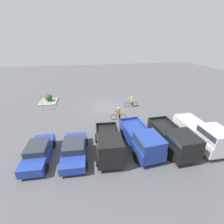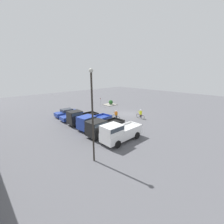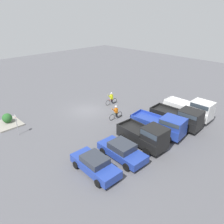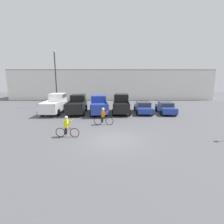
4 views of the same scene
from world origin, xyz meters
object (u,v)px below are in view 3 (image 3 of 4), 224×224
at_px(sedan_1, 95,164).
at_px(fire_lane_sign, 17,123).
at_px(pickup_truck_0, 192,109).
at_px(sedan_0, 122,150).
at_px(pickup_truck_1, 180,117).
at_px(pickup_truck_2, 162,124).
at_px(shrub, 7,118).
at_px(cyclist_0, 116,112).
at_px(pickup_truck_3, 146,135).
at_px(cyclist_1, 111,98).

xyz_separation_m(sedan_1, fire_lane_sign, (1.88, -9.66, 0.67)).
distance_m(pickup_truck_0, sedan_0, 11.22).
relative_size(pickup_truck_0, pickup_truck_1, 1.00).
distance_m(pickup_truck_2, sedan_0, 5.66).
height_order(fire_lane_sign, shrub, fire_lane_sign).
bearing_deg(cyclist_0, pickup_truck_3, 70.55).
bearing_deg(sedan_1, pickup_truck_0, 177.37).
distance_m(sedan_0, sedan_1, 2.81).
height_order(pickup_truck_1, pickup_truck_2, pickup_truck_1).
xyz_separation_m(sedan_1, shrub, (1.72, -12.82, -0.03)).
bearing_deg(pickup_truck_1, cyclist_0, -59.38).
xyz_separation_m(pickup_truck_1, pickup_truck_2, (2.77, -0.40, -0.02)).
relative_size(pickup_truck_3, cyclist_1, 2.65).
xyz_separation_m(pickup_truck_1, cyclist_1, (0.93, -9.49, -0.30)).
relative_size(sedan_1, shrub, 4.13).
relative_size(pickup_truck_0, pickup_truck_3, 1.13).
height_order(cyclist_0, shrub, cyclist_0).
bearing_deg(cyclist_0, fire_lane_sign, -24.47).
bearing_deg(pickup_truck_0, pickup_truck_1, 1.37).
distance_m(pickup_truck_3, cyclist_0, 6.25).
height_order(pickup_truck_1, shrub, pickup_truck_1).
height_order(pickup_truck_0, cyclist_0, pickup_truck_0).
xyz_separation_m(pickup_truck_3, shrub, (7.29, -13.38, -0.49)).
bearing_deg(shrub, pickup_truck_3, 118.58).
bearing_deg(pickup_truck_3, shrub, -61.42).
distance_m(pickup_truck_0, sedan_1, 14.02).
distance_m(pickup_truck_3, sedan_0, 2.83).
bearing_deg(shrub, pickup_truck_0, 139.42).
bearing_deg(sedan_1, fire_lane_sign, -78.98).
distance_m(pickup_truck_2, sedan_1, 8.46).
distance_m(pickup_truck_0, pickup_truck_1, 2.78).
height_order(sedan_0, sedan_1, sedan_0).
height_order(sedan_0, fire_lane_sign, fire_lane_sign).
relative_size(pickup_truck_2, cyclist_1, 3.02).
height_order(cyclist_1, shrub, cyclist_1).
xyz_separation_m(pickup_truck_0, pickup_truck_2, (5.55, -0.33, -0.10)).
bearing_deg(shrub, fire_lane_sign, 87.06).
relative_size(pickup_truck_3, shrub, 4.65).
xyz_separation_m(pickup_truck_3, fire_lane_sign, (7.45, -10.22, 0.21)).
bearing_deg(cyclist_1, cyclist_0, 52.63).
bearing_deg(fire_lane_sign, pickup_truck_0, 147.03).
height_order(sedan_0, shrub, sedan_0).
bearing_deg(pickup_truck_0, fire_lane_sign, -32.97).
relative_size(pickup_truck_1, shrub, 5.21).
xyz_separation_m(sedan_1, cyclist_1, (-10.29, -8.78, 0.13)).
height_order(sedan_1, cyclist_0, cyclist_0).
xyz_separation_m(pickup_truck_1, fire_lane_sign, (13.10, -10.37, 0.25)).
bearing_deg(pickup_truck_1, fire_lane_sign, -38.36).
relative_size(sedan_1, cyclist_0, 2.32).
distance_m(pickup_truck_0, cyclist_1, 10.13).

